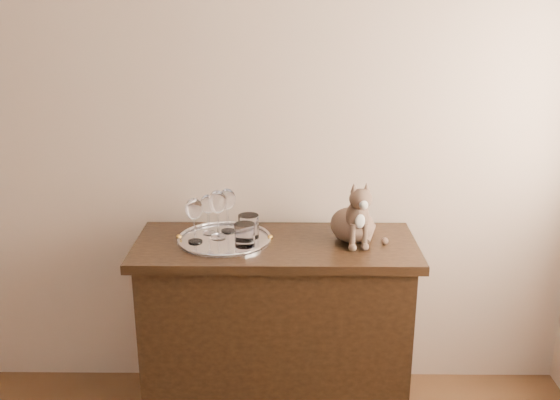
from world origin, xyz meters
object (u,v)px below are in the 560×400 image
(tray, at_px, (225,240))
(wine_glass_d, at_px, (218,214))
(wine_glass_b, at_px, (227,210))
(wine_glass_a, at_px, (208,214))
(wine_glass_c, at_px, (194,220))
(sideboard, at_px, (276,331))
(tumbler_c, at_px, (249,226))
(cat, at_px, (353,209))
(tumbler_a, at_px, (245,235))

(tray, height_order, wine_glass_d, wine_glass_d)
(wine_glass_b, bearing_deg, wine_glass_a, -164.30)
(wine_glass_a, bearing_deg, wine_glass_c, -113.96)
(wine_glass_c, bearing_deg, sideboard, 2.85)
(tumbler_c, relative_size, cat, 0.35)
(wine_glass_d, bearing_deg, tumbler_a, -38.83)
(tumbler_a, height_order, tumbler_c, tumbler_c)
(wine_glass_d, distance_m, cat, 0.57)
(wine_glass_a, relative_size, tumbler_c, 1.77)
(tray, xyz_separation_m, wine_glass_d, (-0.03, 0.02, 0.11))
(wine_glass_a, xyz_separation_m, wine_glass_d, (0.05, -0.05, 0.02))
(wine_glass_a, distance_m, tumbler_c, 0.19)
(tray, xyz_separation_m, tumbler_c, (0.10, 0.03, 0.05))
(wine_glass_d, relative_size, cat, 0.74)
(sideboard, relative_size, wine_glass_c, 6.20)
(tumbler_a, bearing_deg, sideboard, 24.47)
(wine_glass_b, distance_m, wine_glass_c, 0.18)
(tumbler_a, relative_size, tumbler_c, 0.97)
(tray, height_order, wine_glass_b, wine_glass_b)
(wine_glass_b, height_order, tumbler_a, wine_glass_b)
(tumbler_a, bearing_deg, wine_glass_c, 169.08)
(wine_glass_a, height_order, wine_glass_b, wine_glass_b)
(sideboard, height_order, wine_glass_c, wine_glass_c)
(wine_glass_d, bearing_deg, tumbler_c, 0.75)
(wine_glass_b, bearing_deg, tumbler_c, -35.68)
(wine_glass_a, relative_size, wine_glass_c, 0.91)
(wine_glass_d, xyz_separation_m, tumbler_c, (0.13, 0.00, -0.06))
(tumbler_a, height_order, cat, cat)
(wine_glass_a, xyz_separation_m, cat, (0.62, -0.06, 0.05))
(tray, relative_size, wine_glass_d, 1.90)
(wine_glass_b, bearing_deg, wine_glass_c, -135.35)
(sideboard, relative_size, tumbler_c, 12.01)
(wine_glass_a, distance_m, tumbler_a, 0.22)
(wine_glass_a, relative_size, tumbler_a, 1.83)
(sideboard, distance_m, wine_glass_d, 0.59)
(sideboard, relative_size, tray, 3.00)
(sideboard, bearing_deg, cat, 4.85)
(wine_glass_b, bearing_deg, wine_glass_d, -115.85)
(tumbler_c, bearing_deg, tumbler_a, -96.17)
(tray, distance_m, cat, 0.56)
(wine_glass_b, relative_size, wine_glass_c, 1.02)
(sideboard, bearing_deg, tumbler_c, 161.14)
(tray, distance_m, tumbler_a, 0.13)
(wine_glass_a, distance_m, wine_glass_b, 0.09)
(sideboard, relative_size, tumbler_a, 12.44)
(tray, relative_size, cat, 1.41)
(wine_glass_a, bearing_deg, wine_glass_d, -45.15)
(wine_glass_d, height_order, tumbler_c, wine_glass_d)
(wine_glass_a, bearing_deg, cat, -5.36)
(wine_glass_b, xyz_separation_m, cat, (0.54, -0.08, 0.04))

